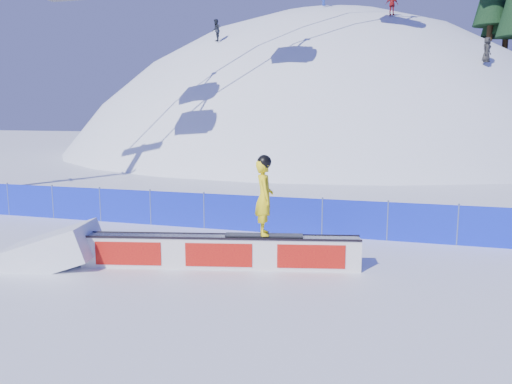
# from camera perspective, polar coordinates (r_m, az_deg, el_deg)

# --- Properties ---
(ground) EXTENTS (160.00, 160.00, 0.00)m
(ground) POSITION_cam_1_polar(r_m,az_deg,el_deg) (13.64, -16.99, -7.89)
(ground) COLOR white
(ground) RESTS_ON ground
(snow_hill) EXTENTS (64.00, 64.00, 64.00)m
(snow_hill) POSITION_cam_1_polar(r_m,az_deg,el_deg) (57.70, 7.74, -13.30)
(snow_hill) COLOR white
(snow_hill) RESTS_ON ground
(safety_fence) EXTENTS (22.05, 0.05, 1.30)m
(safety_fence) POSITION_cam_1_polar(r_m,az_deg,el_deg) (17.32, -9.02, -1.96)
(safety_fence) COLOR #1024C8
(safety_fence) RESTS_ON ground
(rail_box) EXTENTS (6.96, 2.00, 0.84)m
(rail_box) POSITION_cam_1_polar(r_m,az_deg,el_deg) (12.69, -4.16, -6.83)
(rail_box) COLOR silver
(rail_box) RESTS_ON ground
(snow_ramp) EXTENTS (2.73, 2.03, 1.53)m
(snow_ramp) POSITION_cam_1_polar(r_m,az_deg,el_deg) (14.06, -22.35, -7.67)
(snow_ramp) COLOR white
(snow_ramp) RESTS_ON ground
(snowboarder) EXTENTS (1.97, 0.80, 2.03)m
(snowboarder) POSITION_cam_1_polar(r_m,az_deg,el_deg) (12.27, 0.94, -0.52)
(snowboarder) COLOR black
(snowboarder) RESTS_ON rail_box
(distant_skiers) EXTENTS (20.43, 8.67, 7.47)m
(distant_skiers) POSITION_cam_1_polar(r_m,az_deg,el_deg) (42.11, 9.64, 19.21)
(distant_skiers) COLOR black
(distant_skiers) RESTS_ON ground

